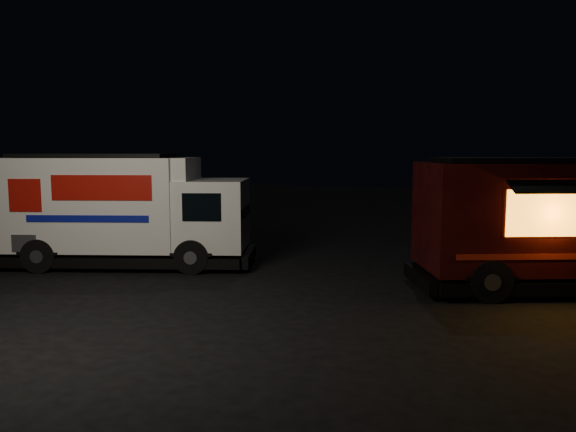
# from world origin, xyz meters

# --- Properties ---
(ground) EXTENTS (80.00, 80.00, 0.00)m
(ground) POSITION_xyz_m (0.00, 0.00, 0.00)
(ground) COLOR black
(ground) RESTS_ON ground
(white_truck) EXTENTS (7.33, 3.67, 3.18)m
(white_truck) POSITION_xyz_m (-3.59, 3.22, 1.59)
(white_truck) COLOR white
(white_truck) RESTS_ON ground
(red_truck) EXTENTS (7.08, 4.13, 3.10)m
(red_truck) POSITION_xyz_m (7.59, 2.99, 1.55)
(red_truck) COLOR #3C0E0B
(red_truck) RESTS_ON ground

